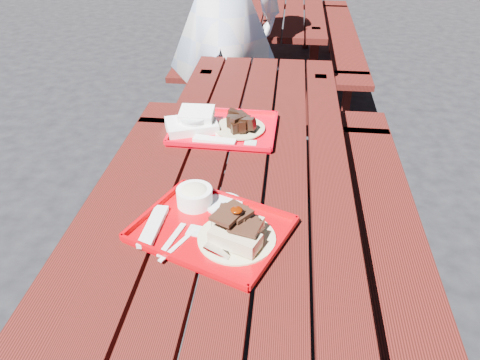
{
  "coord_description": "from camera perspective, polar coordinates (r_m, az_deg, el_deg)",
  "views": [
    {
      "loc": [
        0.13,
        -1.38,
        1.64
      ],
      "look_at": [
        0.0,
        -0.15,
        0.82
      ],
      "focal_mm": 35.0,
      "sensor_mm": 36.0,
      "label": 1
    }
  ],
  "objects": [
    {
      "name": "picnic_table_near",
      "position": [
        1.76,
        0.53,
        -4.35
      ],
      "size": [
        1.41,
        2.4,
        0.75
      ],
      "color": "#47100D",
      "rests_on": "ground"
    },
    {
      "name": "near_tray",
      "position": [
        1.38,
        -3.1,
        -4.95
      ],
      "size": [
        0.51,
        0.46,
        0.13
      ],
      "color": "#B30007",
      "rests_on": "picnic_table_near"
    },
    {
      "name": "white_cloth",
      "position": [
        1.92,
        -5.74,
        6.95
      ],
      "size": [
        0.24,
        0.21,
        0.08
      ],
      "color": "white",
      "rests_on": "picnic_table_near"
    },
    {
      "name": "far_tray",
      "position": [
        1.9,
        -2.22,
        6.42
      ],
      "size": [
        0.43,
        0.34,
        0.07
      ],
      "color": "red",
      "rests_on": "picnic_table_near"
    },
    {
      "name": "person",
      "position": [
        2.88,
        -2.22,
        19.76
      ],
      "size": [
        0.7,
        0.46,
        1.9
      ],
      "primitive_type": "imported",
      "rotation": [
        0.0,
        0.0,
        3.16
      ],
      "color": "#BCD5FD",
      "rests_on": "ground"
    },
    {
      "name": "ground",
      "position": [
        2.15,
        0.45,
        -16.21
      ],
      "size": [
        60.0,
        60.0,
        0.0
      ],
      "primitive_type": "plane",
      "color": "black",
      "rests_on": "ground"
    },
    {
      "name": "picnic_table_far",
      "position": [
        4.32,
        4.46,
        19.1
      ],
      "size": [
        1.41,
        2.4,
        0.75
      ],
      "color": "#47100D",
      "rests_on": "ground"
    }
  ]
}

